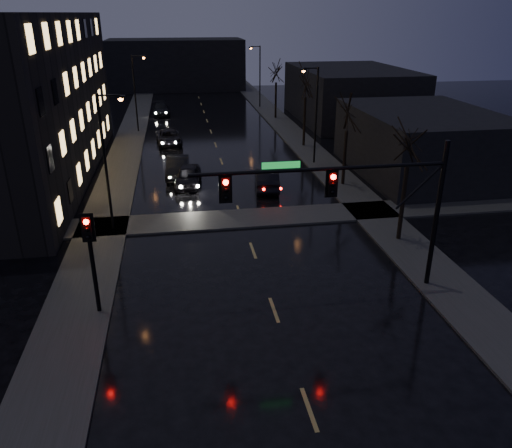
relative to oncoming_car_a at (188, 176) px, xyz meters
name	(u,v)px	position (x,y,z in m)	size (l,w,h in m)	color
sidewalk_left	(124,156)	(-5.43, 9.22, -0.69)	(3.00, 140.00, 0.12)	#2D2D2B
sidewalk_right	(307,148)	(11.57, 9.22, -0.69)	(3.00, 140.00, 0.12)	#2D2D2B
sidewalk_cross	(242,219)	(3.07, -7.28, -0.69)	(40.00, 3.00, 0.12)	#2D2D2B
apartment_block	(0,100)	(-13.43, 4.22, 5.25)	(12.00, 30.00, 12.00)	black
commercial_right_near	(423,143)	(18.57, 0.22, 1.75)	(10.00, 14.00, 5.00)	black
commercial_right_far	(350,94)	(20.07, 22.22, 2.25)	(12.00, 18.00, 6.00)	black
far_block	(176,64)	(0.07, 52.22, 3.25)	(22.00, 10.00, 8.00)	black
signal_mast	(359,193)	(6.92, -16.78, 4.12)	(11.11, 0.41, 7.00)	black
signal_pole_left	(91,250)	(-4.43, -16.78, 2.27)	(0.35, 0.41, 4.53)	black
tree_near	(411,132)	(11.47, -11.78, 5.47)	(3.52, 3.52, 8.08)	black
tree_mid_a	(348,107)	(11.47, -1.78, 5.08)	(3.30, 3.30, 7.58)	black
tree_mid_b	(306,76)	(11.47, 10.22, 5.86)	(3.74, 3.74, 8.59)	black
tree_far	(276,67)	(11.47, 24.22, 5.31)	(3.43, 3.43, 7.88)	black
streetlight_l_near	(108,152)	(-4.51, -7.78, 4.03)	(1.53, 0.28, 8.00)	black
streetlight_l_far	(136,87)	(-4.51, 19.22, 4.03)	(1.53, 0.28, 8.00)	black
streetlight_r_mid	(314,108)	(10.65, 4.22, 4.03)	(1.53, 0.28, 8.00)	black
streetlight_r_far	(258,71)	(10.65, 32.22, 4.03)	(1.53, 0.28, 8.00)	black
oncoming_car_a	(188,176)	(0.00, 0.00, 0.00)	(1.76, 4.38, 1.49)	black
oncoming_car_b	(178,167)	(-0.74, 2.35, 0.03)	(1.64, 4.71, 1.55)	black
oncoming_car_c	(169,137)	(-1.41, 13.18, -0.06)	(2.27, 4.92, 1.37)	black
oncoming_car_d	(161,109)	(-2.41, 28.85, -0.02)	(2.04, 5.02, 1.46)	black
lead_car	(267,178)	(5.66, -1.62, 0.02)	(1.63, 4.67, 1.54)	black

